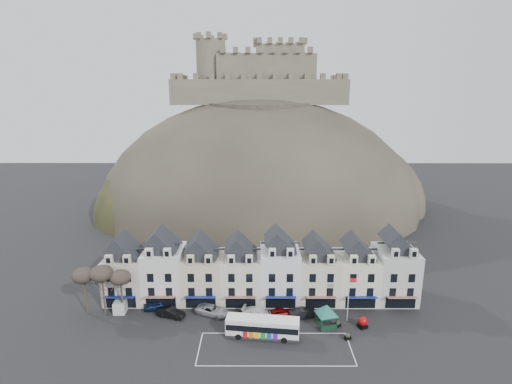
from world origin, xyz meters
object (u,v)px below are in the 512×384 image
white_van (122,303)px  car_black (171,313)px  red_buoy (363,322)px  car_silver (212,310)px  car_maroon (281,312)px  bus_shelter (326,310)px  car_navy (157,305)px  car_charcoal (303,313)px  flagpole (349,296)px  bus (263,327)px  car_white (258,313)px

white_van → car_black: size_ratio=0.96×
red_buoy → car_silver: (-24.12, 3.71, -0.18)m
car_maroon → bus_shelter: bearing=-126.8°
car_navy → car_charcoal: car_charcoal is taller
flagpole → car_navy: flagpole is taller
flagpole → white_van: 38.07m
bus_shelter → car_silver: bus_shelter is taller
bus → car_silver: bus is taller
white_van → car_black: white_van is taller
red_buoy → car_charcoal: 9.44m
flagpole → bus: bearing=-162.7°
car_charcoal → car_maroon: bearing=69.1°
bus → car_charcoal: (6.78, 5.34, -0.94)m
red_buoy → flagpole: (-1.91, 1.87, 3.51)m
car_maroon → car_black: bearing=76.4°
bus → car_black: (-15.04, 5.34, -0.94)m
flagpole → car_charcoal: (-7.07, 1.03, -3.68)m
car_black → car_maroon: size_ratio=1.09×
bus → car_silver: size_ratio=2.05×
car_navy → flagpole: bearing=-115.3°
bus → car_charcoal: bearing=44.9°
car_black → red_buoy: bearing=-77.5°
car_maroon → red_buoy: bearing=-118.0°
white_van → car_black: (8.86, -2.50, -0.23)m
car_silver → car_charcoal: bearing=-71.5°
car_navy → car_charcoal: size_ratio=0.92×
bus → bus_shelter: 10.45m
car_navy → bus: bearing=-132.6°
flagpole → car_silver: 22.58m
car_silver → car_charcoal: car_charcoal is taller
car_silver → red_buoy: bearing=-77.2°
car_silver → car_white: bearing=-74.5°
red_buoy → car_maroon: bearing=166.3°
red_buoy → flagpole: flagpole is taller
car_charcoal → car_navy: bearing=66.5°
bus_shelter → car_maroon: bus_shelter is taller
car_silver → car_maroon: (11.41, -0.60, -0.04)m
bus → flagpole: (13.85, 4.31, 2.74)m
bus_shelter → car_silver: 18.84m
car_white → bus_shelter: bearing=-88.0°
white_van → bus: bearing=-21.3°
car_charcoal → white_van: bearing=67.6°
red_buoy → car_navy: red_buoy is taller
red_buoy → flagpole: size_ratio=0.24×
red_buoy → car_black: (-30.80, 2.90, -0.18)m
red_buoy → car_maroon: (-12.71, 3.11, -0.22)m
bus_shelter → car_maroon: (-6.97, 2.90, -2.24)m
red_buoy → car_black: size_ratio=0.40×
white_van → car_black: 9.21m
bus_shelter → car_white: bearing=150.6°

